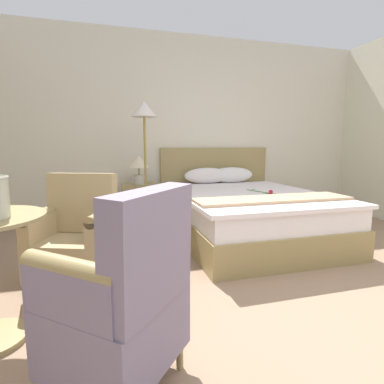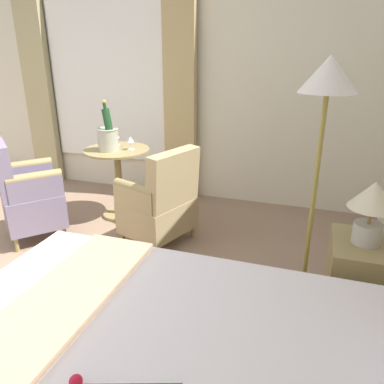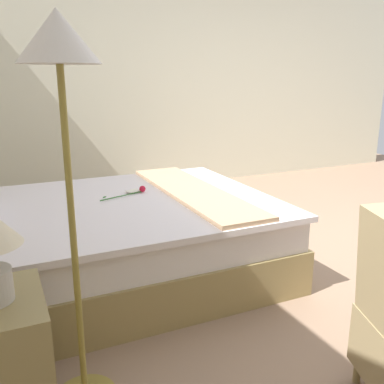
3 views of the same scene
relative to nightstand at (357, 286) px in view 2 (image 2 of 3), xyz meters
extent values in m
cube|color=beige|center=(-1.97, -2.77, 1.06)|extent=(0.12, 6.42, 2.72)
cube|color=white|center=(-1.89, -2.77, 1.13)|extent=(0.02, 1.54, 2.10)
cube|color=white|center=(-1.86, -2.77, 1.13)|extent=(0.02, 1.46, 2.06)
cube|color=tan|center=(-1.81, -1.83, 0.95)|extent=(0.10, 0.36, 2.50)
cube|color=tan|center=(-1.81, -3.72, 0.95)|extent=(0.10, 0.36, 2.50)
cube|color=white|center=(1.21, -0.86, 0.24)|extent=(1.67, 2.07, 0.04)
cube|color=tan|center=(1.21, -1.40, 0.28)|extent=(1.63, 0.40, 0.03)
sphere|color=red|center=(1.39, -1.06, 0.29)|extent=(0.05, 0.05, 0.05)
cube|color=#978351|center=(0.00, 0.00, 0.00)|extent=(0.47, 0.37, 0.60)
sphere|color=olive|center=(0.25, 0.00, 0.13)|extent=(0.02, 0.02, 0.02)
cylinder|color=#B6B1A8|center=(0.00, 0.00, 0.36)|extent=(0.16, 0.16, 0.13)
cylinder|color=olive|center=(0.00, 0.00, 0.48)|extent=(0.02, 0.02, 0.10)
cone|color=beige|center=(0.00, 0.00, 0.61)|extent=(0.27, 0.27, 0.16)
cylinder|color=olive|center=(0.05, -0.32, -0.29)|extent=(0.28, 0.28, 0.03)
cylinder|color=olive|center=(0.05, -0.32, 0.45)|extent=(0.03, 0.03, 1.43)
cone|color=silver|center=(0.05, -0.32, 1.26)|extent=(0.31, 0.31, 0.19)
cylinder|color=#978351|center=(-1.08, -2.25, -0.29)|extent=(0.38, 0.38, 0.03)
cylinder|color=#978351|center=(-1.08, -2.25, 0.05)|extent=(0.07, 0.07, 0.71)
cylinder|color=#978351|center=(-1.08, -2.25, 0.42)|extent=(0.67, 0.67, 0.02)
cylinder|color=#B2B4A1|center=(-1.01, -2.30, 0.54)|extent=(0.20, 0.20, 0.21)
torus|color=#B2B4A1|center=(-1.01, -2.30, 0.64)|extent=(0.21, 0.21, 0.02)
cylinder|color=white|center=(-1.01, -2.30, 0.62)|extent=(0.18, 0.18, 0.03)
cylinder|color=#1E4723|center=(-1.00, -2.28, 0.70)|extent=(0.11, 0.13, 0.31)
cylinder|color=#193D1E|center=(-1.02, -2.31, 0.87)|extent=(0.04, 0.04, 0.08)
sphere|color=gold|center=(-1.02, -2.31, 0.91)|extent=(0.04, 0.04, 0.04)
cylinder|color=white|center=(-1.11, -2.10, 0.43)|extent=(0.07, 0.07, 0.01)
cylinder|color=white|center=(-1.11, -2.10, 0.47)|extent=(0.01, 0.01, 0.07)
cone|color=white|center=(-1.11, -2.10, 0.54)|extent=(0.07, 0.07, 0.06)
cylinder|color=white|center=(-1.22, -2.33, 0.43)|extent=(0.07, 0.07, 0.01)
cylinder|color=white|center=(-1.22, -2.33, 0.47)|extent=(0.01, 0.01, 0.08)
cone|color=white|center=(-1.22, -2.33, 0.54)|extent=(0.08, 0.08, 0.06)
cylinder|color=#978351|center=(-0.99, -1.75, -0.25)|extent=(0.04, 0.04, 0.11)
cylinder|color=#978351|center=(-0.51, -1.93, -0.25)|extent=(0.04, 0.04, 0.11)
cylinder|color=#978351|center=(-0.85, -1.36, -0.25)|extent=(0.04, 0.04, 0.11)
cylinder|color=#978351|center=(-0.37, -1.53, -0.25)|extent=(0.04, 0.04, 0.11)
cube|color=tan|center=(-0.68, -1.64, -0.04)|extent=(0.72, 0.67, 0.29)
cube|color=tan|center=(-0.61, -1.45, 0.34)|extent=(0.58, 0.33, 0.49)
cube|color=tan|center=(-0.92, -1.58, 0.19)|extent=(0.24, 0.46, 0.18)
cylinder|color=#978351|center=(-0.92, -1.58, 0.28)|extent=(0.24, 0.46, 0.09)
cube|color=tan|center=(-0.46, -1.74, 0.19)|extent=(0.24, 0.46, 0.18)
cylinder|color=#978351|center=(-0.46, -1.74, 0.28)|extent=(0.24, 0.46, 0.09)
cylinder|color=#978351|center=(-0.40, -2.47, -0.23)|extent=(0.04, 0.04, 0.14)
cylinder|color=#978351|center=(-0.69, -2.81, -0.23)|extent=(0.04, 0.04, 0.14)
cylinder|color=#978351|center=(-0.09, -2.75, -0.23)|extent=(0.04, 0.04, 0.14)
cylinder|color=#978351|center=(-0.38, -3.08, -0.23)|extent=(0.04, 0.04, 0.14)
cube|color=slate|center=(-0.39, -2.78, -0.01)|extent=(0.72, 0.72, 0.32)
cube|color=slate|center=(-0.24, -2.91, 0.39)|extent=(0.43, 0.46, 0.49)
cube|color=slate|center=(-0.27, -2.60, 0.25)|extent=(0.40, 0.37, 0.20)
cylinder|color=#978351|center=(-0.27, -2.60, 0.35)|extent=(0.40, 0.37, 0.09)
cube|color=slate|center=(-0.55, -2.93, 0.25)|extent=(0.40, 0.37, 0.20)
cylinder|color=#978351|center=(-0.55, -2.93, 0.35)|extent=(0.40, 0.37, 0.09)
camera|label=1|loc=(-0.39, -4.07, 0.80)|focal=28.00mm
camera|label=2|loc=(2.19, -0.36, 1.38)|focal=35.00mm
camera|label=3|loc=(-1.63, -0.08, 1.12)|focal=40.00mm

